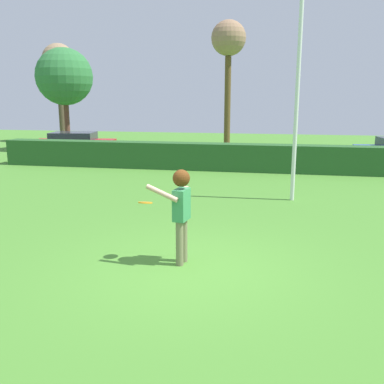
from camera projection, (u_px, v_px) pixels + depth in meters
ground_plane at (188, 268)px, 7.85m from camera, size 60.00×60.00×0.00m
person at (181, 205)px, 7.87m from camera, size 0.78×0.56×1.78m
frisbee at (145, 203)px, 8.07m from camera, size 0.27×0.27×0.07m
lamppost at (298, 86)px, 12.35m from camera, size 0.24×0.24×6.06m
hedge_row at (240, 157)px, 18.14m from camera, size 21.15×0.90×1.13m
parked_car_red at (74, 143)px, 22.65m from camera, size 4.42×2.35×1.25m
willow_tree at (59, 63)px, 29.12m from camera, size 2.20×2.20×6.57m
maple_tree at (64, 77)px, 24.54m from camera, size 3.21×3.21×5.78m
bare_elm_tree at (228, 43)px, 26.06m from camera, size 2.10×2.10×7.57m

